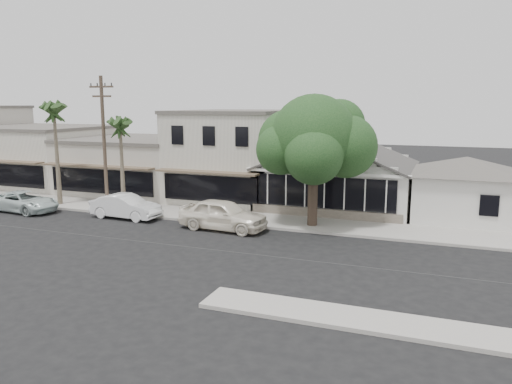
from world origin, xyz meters
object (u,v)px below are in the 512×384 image
at_px(car_1, 126,206).
at_px(shade_tree, 314,140).
at_px(utility_pole, 104,142).
at_px(car_2, 24,202).
at_px(car_0, 223,215).

height_order(car_1, shade_tree, shade_tree).
xyz_separation_m(utility_pole, car_2, (-5.55, -1.65, -4.09)).
xyz_separation_m(car_1, shade_tree, (11.68, 2.14, 4.37)).
xyz_separation_m(car_0, shade_tree, (4.66, 2.58, 4.24)).
height_order(utility_pole, car_1, utility_pole).
distance_m(car_1, car_2, 7.65).
distance_m(utility_pole, car_2, 7.09).
bearing_deg(shade_tree, car_0, -150.98).
relative_size(utility_pole, car_1, 1.93).
bearing_deg(car_1, car_0, -91.14).
height_order(utility_pole, car_2, utility_pole).
bearing_deg(utility_pole, shade_tree, 5.35).
height_order(car_0, car_2, car_0).
distance_m(car_0, car_2, 14.64).
height_order(utility_pole, shade_tree, utility_pole).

